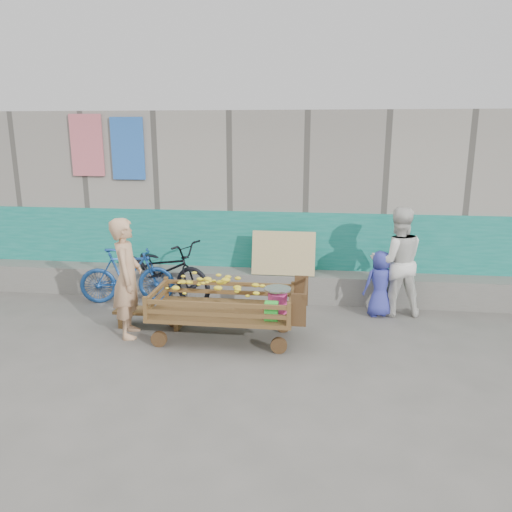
# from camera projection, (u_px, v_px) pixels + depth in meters

# --- Properties ---
(ground) EXTENTS (80.00, 80.00, 0.00)m
(ground) POSITION_uv_depth(u_px,v_px,m) (244.00, 361.00, 5.98)
(ground) COLOR #57554F
(ground) RESTS_ON ground
(building_wall) EXTENTS (12.00, 3.50, 3.00)m
(building_wall) POSITION_uv_depth(u_px,v_px,m) (275.00, 196.00, 9.52)
(building_wall) COLOR gray
(building_wall) RESTS_ON ground
(banana_cart) EXTENTS (2.02, 0.92, 0.86)m
(banana_cart) POSITION_uv_depth(u_px,v_px,m) (220.00, 297.00, 6.47)
(banana_cart) COLOR brown
(banana_cart) RESTS_ON ground
(bench) EXTENTS (1.00, 0.30, 0.25)m
(bench) POSITION_uv_depth(u_px,v_px,m) (151.00, 314.00, 6.99)
(bench) COLOR brown
(bench) RESTS_ON ground
(vendor_man) EXTENTS (0.51, 0.66, 1.60)m
(vendor_man) POSITION_uv_depth(u_px,v_px,m) (127.00, 278.00, 6.56)
(vendor_man) COLOR tan
(vendor_man) RESTS_ON ground
(woman) EXTENTS (0.87, 0.72, 1.62)m
(woman) POSITION_uv_depth(u_px,v_px,m) (397.00, 262.00, 7.34)
(woman) COLOR silver
(woman) RESTS_ON ground
(child) EXTENTS (0.56, 0.45, 0.99)m
(child) POSITION_uv_depth(u_px,v_px,m) (380.00, 284.00, 7.34)
(child) COLOR #32399D
(child) RESTS_ON ground
(bicycle_dark) EXTENTS (2.02, 1.40, 1.01)m
(bicycle_dark) POSITION_uv_depth(u_px,v_px,m) (163.00, 270.00, 8.04)
(bicycle_dark) COLOR black
(bicycle_dark) RESTS_ON ground
(bicycle_blue) EXTENTS (1.54, 0.73, 0.90)m
(bicycle_blue) POSITION_uv_depth(u_px,v_px,m) (127.00, 276.00, 7.92)
(bicycle_blue) COLOR #1A468E
(bicycle_blue) RESTS_ON ground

